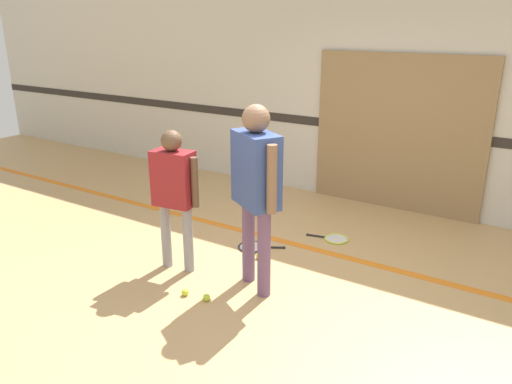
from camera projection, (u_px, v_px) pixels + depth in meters
ground_plane at (274, 288)px, 4.64m from camera, size 16.00×16.00×0.00m
wall_back at (385, 84)px, 6.30m from camera, size 16.00×0.07×3.20m
wall_panel at (398, 134)px, 6.33m from camera, size 2.19×0.05×1.99m
floor_stripe at (319, 250)px, 5.40m from camera, size 14.40×0.10×0.01m
person_instructor at (256, 179)px, 4.32m from camera, size 0.57×0.47×1.71m
person_student_left at (174, 186)px, 4.74m from camera, size 0.53×0.27×1.41m
racket_spare_on_floor at (253, 247)px, 5.46m from camera, size 0.53×0.41×0.03m
racket_second_spare at (335, 239)px, 5.67m from camera, size 0.51×0.33×0.03m
tennis_ball_near_instructor at (206, 298)px, 4.42m from camera, size 0.07×0.07×0.07m
tennis_ball_by_spare_racket at (259, 256)px, 5.21m from camera, size 0.07×0.07×0.07m
tennis_ball_stray_left at (185, 292)px, 4.51m from camera, size 0.07×0.07×0.07m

